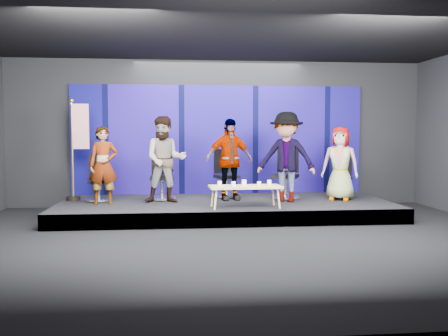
# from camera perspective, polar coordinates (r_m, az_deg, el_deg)

# --- Properties ---
(ground) EXTENTS (10.00, 10.00, 0.00)m
(ground) POSITION_cam_1_polar(r_m,az_deg,el_deg) (8.31, 1.88, -8.15)
(ground) COLOR black
(ground) RESTS_ON ground
(room_walls) EXTENTS (10.02, 8.02, 3.51)m
(room_walls) POSITION_cam_1_polar(r_m,az_deg,el_deg) (8.16, 1.92, 8.78)
(room_walls) COLOR black
(room_walls) RESTS_ON ground
(riser) EXTENTS (7.00, 3.00, 0.30)m
(riser) POSITION_cam_1_polar(r_m,az_deg,el_deg) (10.73, 0.10, -4.60)
(riser) COLOR black
(riser) RESTS_ON ground
(backdrop) EXTENTS (7.00, 0.08, 2.60)m
(backdrop) POSITION_cam_1_polar(r_m,az_deg,el_deg) (12.06, -0.61, 3.26)
(backdrop) COLOR #070856
(backdrop) RESTS_ON riser
(chair_a) EXTENTS (0.61, 0.61, 0.98)m
(chair_a) POSITION_cam_1_polar(r_m,az_deg,el_deg) (11.00, -14.15, -2.02)
(chair_a) COLOR silver
(chair_a) RESTS_ON riser
(panelist_a) EXTENTS (0.62, 0.44, 1.59)m
(panelist_a) POSITION_cam_1_polar(r_m,az_deg,el_deg) (10.48, -13.62, 0.30)
(panelist_a) COLOR black
(panelist_a) RESTS_ON riser
(chair_b) EXTENTS (0.63, 0.63, 1.12)m
(chair_b) POSITION_cam_1_polar(r_m,az_deg,el_deg) (11.01, -7.10, -1.70)
(chair_b) COLOR silver
(chair_b) RESTS_ON riser
(panelist_b) EXTENTS (0.88, 0.69, 1.81)m
(panelist_b) POSITION_cam_1_polar(r_m,az_deg,el_deg) (10.47, -6.72, 0.97)
(panelist_b) COLOR black
(panelist_b) RESTS_ON riser
(chair_c) EXTENTS (0.72, 0.72, 1.09)m
(chair_c) POSITION_cam_1_polar(r_m,az_deg,el_deg) (11.35, 0.23, -1.54)
(chair_c) COLOR silver
(chair_c) RESTS_ON riser
(panelist_c) EXTENTS (1.10, 0.63, 1.77)m
(panelist_c) POSITION_cam_1_polar(r_m,az_deg,el_deg) (10.81, 0.57, 0.98)
(panelist_c) COLOR black
(panelist_c) RESTS_ON riser
(chair_d) EXTENTS (0.87, 0.87, 1.17)m
(chair_d) POSITION_cam_1_polar(r_m,az_deg,el_deg) (11.18, 7.09, -1.51)
(chair_d) COLOR silver
(chair_d) RESTS_ON riser
(panelist_d) EXTENTS (1.41, 1.15, 1.90)m
(panelist_d) POSITION_cam_1_polar(r_m,az_deg,el_deg) (10.63, 7.13, 1.26)
(panelist_d) COLOR black
(panelist_d) RESTS_ON riser
(chair_e) EXTENTS (0.75, 0.75, 0.99)m
(chair_e) POSITION_cam_1_polar(r_m,az_deg,el_deg) (11.62, 13.26, -1.69)
(chair_e) COLOR silver
(chair_e) RESTS_ON riser
(panelist_e) EXTENTS (0.93, 0.82, 1.60)m
(panelist_e) POSITION_cam_1_polar(r_m,az_deg,el_deg) (11.08, 13.13, 0.51)
(panelist_e) COLOR black
(panelist_e) RESTS_ON riser
(coffee_table) EXTENTS (1.42, 0.65, 0.43)m
(coffee_table) POSITION_cam_1_polar(r_m,az_deg,el_deg) (9.73, 2.44, -2.24)
(coffee_table) COLOR tan
(coffee_table) RESTS_ON riser
(mug_a) EXTENTS (0.08, 0.08, 0.09)m
(mug_a) POSITION_cam_1_polar(r_m,az_deg,el_deg) (9.68, -0.50, -1.78)
(mug_a) COLOR white
(mug_a) RESTS_ON coffee_table
(mug_b) EXTENTS (0.08, 0.08, 0.09)m
(mug_b) POSITION_cam_1_polar(r_m,az_deg,el_deg) (9.59, 1.10, -1.83)
(mug_b) COLOR white
(mug_b) RESTS_ON coffee_table
(mug_c) EXTENTS (0.09, 0.09, 0.11)m
(mug_c) POSITION_cam_1_polar(r_m,az_deg,el_deg) (9.82, 2.31, -1.66)
(mug_c) COLOR white
(mug_c) RESTS_ON coffee_table
(mug_d) EXTENTS (0.08, 0.08, 0.09)m
(mug_d) POSITION_cam_1_polar(r_m,az_deg,el_deg) (9.69, 4.03, -1.80)
(mug_d) COLOR white
(mug_d) RESTS_ON coffee_table
(mug_e) EXTENTS (0.08, 0.08, 0.10)m
(mug_e) POSITION_cam_1_polar(r_m,az_deg,el_deg) (9.91, 5.19, -1.65)
(mug_e) COLOR white
(mug_e) RESTS_ON coffee_table
(flag_stand) EXTENTS (0.50, 0.29, 2.20)m
(flag_stand) POSITION_cam_1_polar(r_m,az_deg,el_deg) (11.16, -16.39, 2.35)
(flag_stand) COLOR black
(flag_stand) RESTS_ON riser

